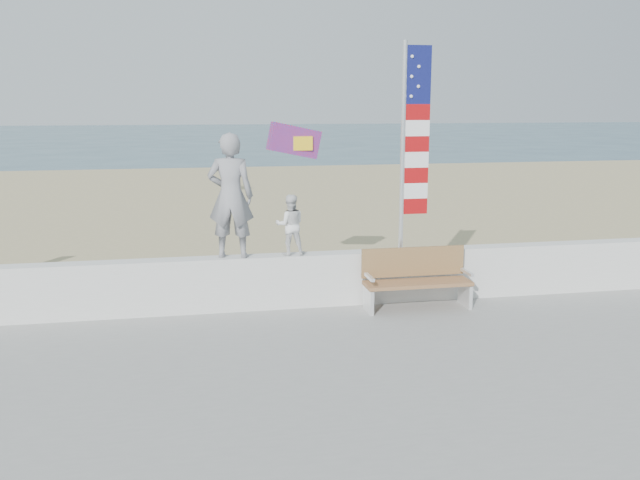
# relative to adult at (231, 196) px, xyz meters

# --- Properties ---
(ground) EXTENTS (220.00, 220.00, 0.00)m
(ground) POSITION_rel_adult_xyz_m (1.24, -2.00, -2.10)
(ground) COLOR #305161
(ground) RESTS_ON ground
(sand) EXTENTS (90.00, 40.00, 0.08)m
(sand) POSITION_rel_adult_xyz_m (1.24, 7.00, -2.06)
(sand) COLOR tan
(sand) RESTS_ON ground
(seawall) EXTENTS (30.00, 0.35, 0.90)m
(seawall) POSITION_rel_adult_xyz_m (1.24, 0.00, -1.47)
(seawall) COLOR silver
(seawall) RESTS_ON boardwalk
(adult) EXTENTS (0.83, 0.63, 2.04)m
(adult) POSITION_rel_adult_xyz_m (0.00, 0.00, 0.00)
(adult) COLOR gray
(adult) RESTS_ON seawall
(child) EXTENTS (0.51, 0.41, 1.01)m
(child) POSITION_rel_adult_xyz_m (0.97, 0.00, -0.51)
(child) COLOR white
(child) RESTS_ON seawall
(bench) EXTENTS (1.80, 0.57, 1.00)m
(bench) POSITION_rel_adult_xyz_m (3.03, -0.45, -1.41)
(bench) COLOR #9B6B43
(bench) RESTS_ON boardwalk
(flag) EXTENTS (0.50, 0.08, 3.50)m
(flag) POSITION_rel_adult_xyz_m (3.02, -0.00, 0.90)
(flag) COLOR white
(flag) RESTS_ON seawall
(parafoil_kite) EXTENTS (1.05, 0.38, 0.70)m
(parafoil_kite) POSITION_rel_adult_xyz_m (1.32, 1.61, 0.78)
(parafoil_kite) COLOR red
(parafoil_kite) RESTS_ON ground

